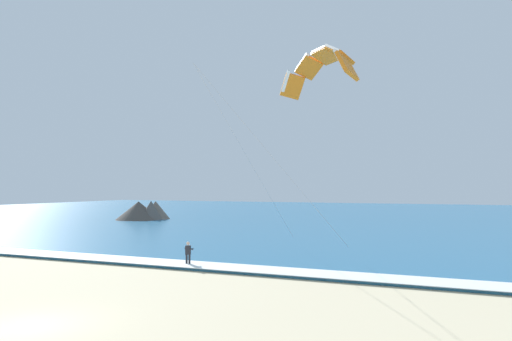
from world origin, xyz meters
TOP-DOWN VIEW (x-y plane):
  - ground_plane at (0.00, 0.00)m, footprint 200.00×200.00m
  - sea at (0.00, 72.82)m, footprint 200.00×120.00m
  - surf_foam at (0.00, 13.82)m, footprint 200.00×2.51m
  - surfboard at (-1.15, 13.87)m, footprint 0.73×1.46m
  - kitesurfer at (-1.15, 13.89)m, footprint 0.59×0.59m
  - kite_primary at (5.92, 21.88)m, footprint 10.41×10.74m
  - headland_left at (-29.16, 48.03)m, footprint 7.88×8.35m

SIDE VIEW (x-z plane):
  - ground_plane at x=0.00m, z-range 0.00..0.00m
  - surfboard at x=-1.15m, z-range -0.02..0.07m
  - sea at x=0.00m, z-range 0.00..0.20m
  - surf_foam at x=0.00m, z-range 0.20..0.24m
  - kitesurfer at x=-1.15m, z-range 0.10..1.79m
  - headland_left at x=-29.16m, z-range -0.05..3.11m
  - kite_primary at x=5.92m, z-range 7.27..22.24m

